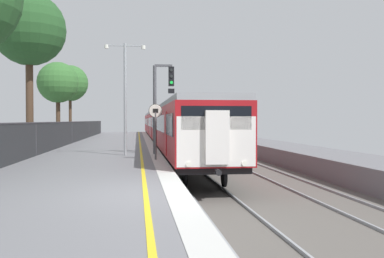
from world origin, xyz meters
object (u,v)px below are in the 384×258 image
background_tree_centre (29,32)px  background_tree_right (70,85)px  platform_lamp_mid (125,89)px  commuter_train_at_platform (164,125)px  background_tree_back (58,84)px  signal_gantry (160,98)px  speed_limit_sign (156,124)px

background_tree_centre → background_tree_right: size_ratio=1.27×
platform_lamp_mid → background_tree_centre: (-5.68, 4.79, 3.63)m
commuter_train_at_platform → background_tree_centre: 20.03m
background_tree_centre → background_tree_right: background_tree_centre is taller
background_tree_right → background_tree_back: bearing=-90.2°
signal_gantry → platform_lamp_mid: (-1.77, -0.68, 0.38)m
signal_gantry → background_tree_centre: size_ratio=0.50×
commuter_train_at_platform → background_tree_right: background_tree_right is taller
background_tree_back → background_tree_centre: bearing=-88.1°
background_tree_centre → platform_lamp_mid: bearing=-40.2°
signal_gantry → platform_lamp_mid: platform_lamp_mid is taller
signal_gantry → speed_limit_sign: 3.58m
background_tree_right → background_tree_back: (-0.03, -6.72, -0.46)m
commuter_train_at_platform → signal_gantry: signal_gantry is taller
commuter_train_at_platform → background_tree_right: bearing=173.5°
speed_limit_sign → background_tree_centre: bearing=133.6°
signal_gantry → background_tree_right: size_ratio=0.64×
background_tree_centre → background_tree_back: bearing=91.9°
background_tree_back → commuter_train_at_platform: bearing=31.4°
signal_gantry → speed_limit_sign: signal_gantry is taller
signal_gantry → background_tree_back: background_tree_back is taller
background_tree_centre → background_tree_back: size_ratio=1.38×
commuter_train_at_platform → background_tree_right: 10.15m
background_tree_centre → background_tree_right: 18.17m
signal_gantry → background_tree_back: bearing=116.8°
background_tree_right → signal_gantry: bearing=-70.7°
signal_gantry → background_tree_right: background_tree_right is taller
commuter_train_at_platform → platform_lamp_mid: size_ratio=10.66×
platform_lamp_mid → background_tree_right: bearing=104.7°
commuter_train_at_platform → signal_gantry: size_ratio=12.79×
background_tree_right → speed_limit_sign: bearing=-73.8°
commuter_train_at_platform → speed_limit_sign: commuter_train_at_platform is taller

